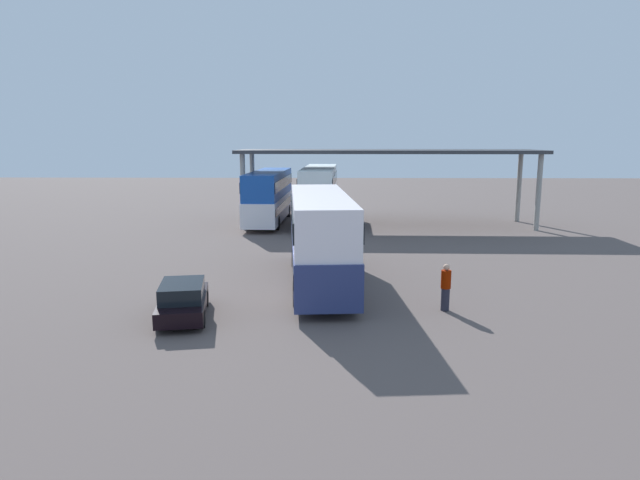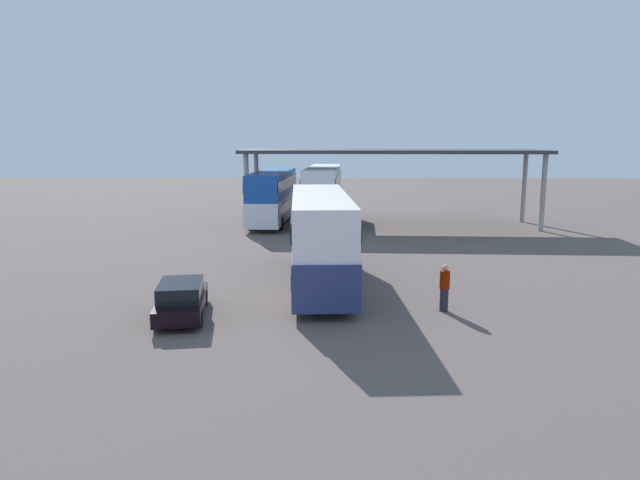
% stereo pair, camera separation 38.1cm
% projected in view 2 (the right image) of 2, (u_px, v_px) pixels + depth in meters
% --- Properties ---
extents(ground_plane, '(140.00, 140.00, 0.00)m').
position_uv_depth(ground_plane, '(308.00, 299.00, 22.38)').
color(ground_plane, '#5A4E4A').
extents(double_decker_main, '(3.31, 11.15, 4.04)m').
position_uv_depth(double_decker_main, '(320.00, 235.00, 24.34)').
color(double_decker_main, navy).
rests_on(double_decker_main, ground_plane).
extents(parked_hatchback, '(2.29, 4.24, 1.35)m').
position_uv_depth(parked_hatchback, '(181.00, 299.00, 19.97)').
color(parked_hatchback, black).
rests_on(parked_hatchback, ground_plane).
extents(double_decker_near_canopy, '(2.84, 11.03, 4.00)m').
position_uv_depth(double_decker_near_canopy, '(273.00, 195.00, 42.20)').
color(double_decker_near_canopy, white).
rests_on(double_decker_near_canopy, ground_plane).
extents(double_decker_mid_row, '(2.86, 11.42, 4.30)m').
position_uv_depth(double_decker_mid_row, '(323.00, 193.00, 42.21)').
color(double_decker_mid_row, navy).
rests_on(double_decker_mid_row, ground_plane).
extents(depot_canopy, '(22.30, 5.90, 5.65)m').
position_uv_depth(depot_canopy, '(391.00, 155.00, 40.45)').
color(depot_canopy, '#33353A').
rests_on(depot_canopy, ground_plane).
extents(pedestrian_waiting, '(0.38, 0.38, 1.81)m').
position_uv_depth(pedestrian_waiting, '(444.00, 288.00, 20.60)').
color(pedestrian_waiting, '#262633').
rests_on(pedestrian_waiting, ground_plane).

